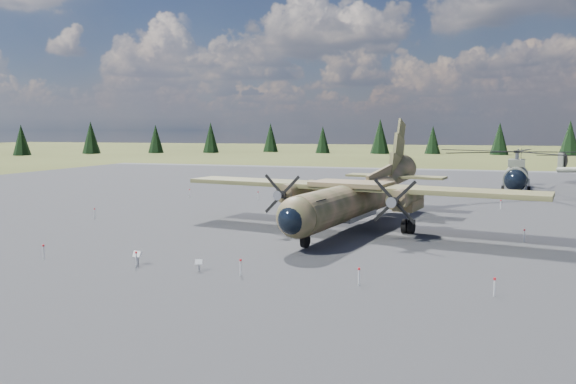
% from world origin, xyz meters
% --- Properties ---
extents(ground, '(500.00, 500.00, 0.00)m').
position_xyz_m(ground, '(0.00, 0.00, 0.00)').
color(ground, brown).
rests_on(ground, ground).
extents(apron, '(120.00, 120.00, 0.04)m').
position_xyz_m(apron, '(0.00, 10.00, 0.00)').
color(apron, slate).
rests_on(apron, ground).
extents(transport_plane, '(26.94, 24.23, 8.88)m').
position_xyz_m(transport_plane, '(4.95, 2.09, 2.55)').
color(transport_plane, '#404425').
rests_on(transport_plane, ground).
extents(helicopter_near, '(21.51, 24.05, 5.00)m').
position_xyz_m(helicopter_near, '(18.41, 29.81, 3.55)').
color(helicopter_near, gray).
rests_on(helicopter_near, ground).
extents(info_placard_left, '(0.51, 0.27, 0.77)m').
position_xyz_m(info_placard_left, '(-4.26, -13.00, 0.51)').
color(info_placard_left, gray).
rests_on(info_placard_left, ground).
extents(info_placard_right, '(0.41, 0.24, 0.61)m').
position_xyz_m(info_placard_right, '(-0.45, -13.22, 0.40)').
color(info_placard_right, gray).
rests_on(info_placard_right, ground).
extents(barrier_fence, '(33.12, 29.62, 0.85)m').
position_xyz_m(barrier_fence, '(-0.46, -0.08, 0.51)').
color(barrier_fence, silver).
rests_on(barrier_fence, ground).
extents(treeline, '(304.71, 300.63, 10.94)m').
position_xyz_m(treeline, '(0.59, 6.31, 4.75)').
color(treeline, black).
rests_on(treeline, ground).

